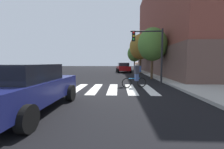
# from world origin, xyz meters

# --- Properties ---
(ground_plane) EXTENTS (120.00, 120.00, 0.00)m
(ground_plane) POSITION_xyz_m (0.00, 0.00, 0.00)
(ground_plane) COLOR black
(crosswalk_stripes) EXTENTS (8.34, 3.75, 0.01)m
(crosswalk_stripes) POSITION_xyz_m (-0.15, 0.00, 0.01)
(crosswalk_stripes) COLOR silver
(crosswalk_stripes) RESTS_ON ground
(sedan_near) EXTENTS (2.25, 4.64, 1.59)m
(sedan_near) POSITION_xyz_m (-1.18, -4.43, 0.82)
(sedan_near) COLOR navy
(sedan_near) RESTS_ON ground
(sedan_mid) EXTENTS (2.49, 4.78, 1.60)m
(sedan_mid) POSITION_xyz_m (2.65, 15.81, 0.83)
(sedan_mid) COLOR maroon
(sedan_mid) RESTS_ON ground
(cyclist) EXTENTS (1.66, 0.54, 1.69)m
(cyclist) POSITION_xyz_m (3.01, 0.56, 0.84)
(cyclist) COLOR black
(cyclist) RESTS_ON ground
(traffic_light_near) EXTENTS (2.47, 0.28, 4.20)m
(traffic_light_near) POSITION_xyz_m (4.33, 2.34, 2.86)
(traffic_light_near) COLOR black
(traffic_light_near) RESTS_ON ground
(fire_hydrant) EXTENTS (0.33, 0.22, 0.78)m
(fire_hydrant) POSITION_xyz_m (7.22, 6.32, 0.53)
(fire_hydrant) COLOR gold
(fire_hydrant) RESTS_ON sidewalk
(street_tree_near) EXTENTS (2.88, 2.88, 5.13)m
(street_tree_near) POSITION_xyz_m (5.24, 6.06, 3.46)
(street_tree_near) COLOR #4C3823
(street_tree_near) RESTS_ON ground
(street_tree_mid) EXTENTS (3.42, 3.42, 6.07)m
(street_tree_mid) POSITION_xyz_m (5.30, 14.46, 4.10)
(street_tree_mid) COLOR #4C3823
(street_tree_mid) RESTS_ON ground
(street_tree_far) EXTENTS (2.94, 2.94, 5.23)m
(street_tree_far) POSITION_xyz_m (5.20, 22.42, 3.53)
(street_tree_far) COLOR #4C3823
(street_tree_far) RESTS_ON ground
(corner_building) EXTENTS (19.33, 25.01, 14.38)m
(corner_building) POSITION_xyz_m (16.15, 13.63, 7.14)
(corner_building) COLOR brown
(corner_building) RESTS_ON ground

